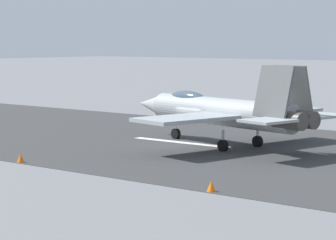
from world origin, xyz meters
name	(u,v)px	position (x,y,z in m)	size (l,w,h in m)	color
ground_plane	(189,144)	(0.00, 0.00, 0.00)	(400.00, 400.00, 0.00)	slate
runway_strip	(189,143)	(-0.02, 0.00, 0.01)	(240.00, 26.00, 0.02)	#383939
fighter_jet	(222,111)	(-2.55, -0.30, 2.41)	(17.37, 14.89, 5.61)	#A1A8AB
marker_cone_near	(211,186)	(-10.91, 12.68, 0.28)	(0.44, 0.44, 0.55)	orange
marker_cone_mid	(21,158)	(2.78, 12.68, 0.28)	(0.44, 0.44, 0.55)	orange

